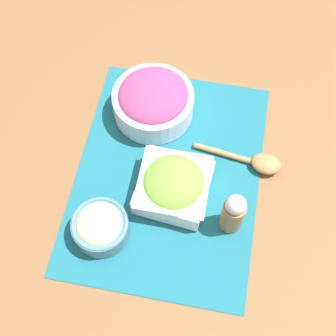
% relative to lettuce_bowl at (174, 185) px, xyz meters
% --- Properties ---
extents(ground_plane, '(3.00, 3.00, 0.00)m').
position_rel_lettuce_bowl_xyz_m(ground_plane, '(0.04, 0.02, -0.04)').
color(ground_plane, brown).
extents(placemat, '(0.51, 0.38, 0.00)m').
position_rel_lettuce_bowl_xyz_m(placemat, '(0.04, 0.02, -0.04)').
color(placemat, '#195B6B').
rests_on(placemat, ground_plane).
extents(lettuce_bowl, '(0.15, 0.15, 0.08)m').
position_rel_lettuce_bowl_xyz_m(lettuce_bowl, '(0.00, 0.00, 0.00)').
color(lettuce_bowl, white).
rests_on(lettuce_bowl, placemat).
extents(onion_bowl, '(0.18, 0.18, 0.08)m').
position_rel_lettuce_bowl_xyz_m(onion_bowl, '(0.19, 0.08, 0.01)').
color(onion_bowl, silver).
rests_on(onion_bowl, placemat).
extents(cucumber_bowl, '(0.11, 0.11, 0.06)m').
position_rel_lettuce_bowl_xyz_m(cucumber_bowl, '(-0.11, 0.12, -0.01)').
color(cucumber_bowl, slate).
rests_on(cucumber_bowl, placemat).
extents(wooden_spoon, '(0.06, 0.19, 0.03)m').
position_rel_lettuce_bowl_xyz_m(wooden_spoon, '(0.10, -0.16, -0.03)').
color(wooden_spoon, '#9E7042').
rests_on(wooden_spoon, placemat).
extents(pepper_shaker, '(0.04, 0.04, 0.12)m').
position_rel_lettuce_bowl_xyz_m(pepper_shaker, '(-0.04, -0.12, 0.02)').
color(pepper_shaker, olive).
rests_on(pepper_shaker, placemat).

